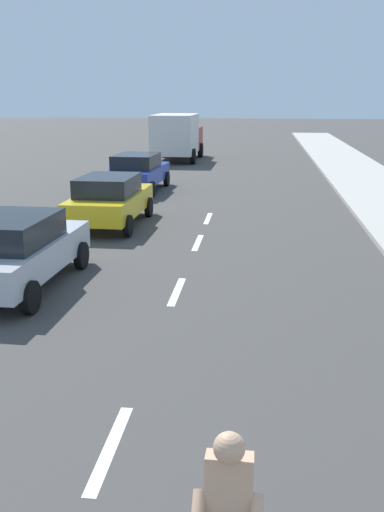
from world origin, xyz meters
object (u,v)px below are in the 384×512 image
(parked_car_blue, at_px, (137,171))
(parked_car_yellow, at_px, (110,199))
(delivery_truck, at_px, (177,136))
(parked_car_silver, at_px, (14,249))

(parked_car_blue, bearing_deg, parked_car_yellow, -83.44)
(parked_car_yellow, bearing_deg, parked_car_blue, 95.41)
(parked_car_blue, xyz_separation_m, delivery_truck, (0.03, 11.92, 0.66))
(delivery_truck, bearing_deg, parked_car_yellow, -87.62)
(parked_car_blue, distance_m, delivery_truck, 11.94)
(parked_car_silver, relative_size, parked_car_blue, 0.98)
(parked_car_silver, height_order, parked_car_blue, same)
(parked_car_yellow, bearing_deg, parked_car_silver, -93.28)
(parked_car_silver, bearing_deg, parked_car_yellow, 87.20)
(parked_car_silver, relative_size, delivery_truck, 0.70)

